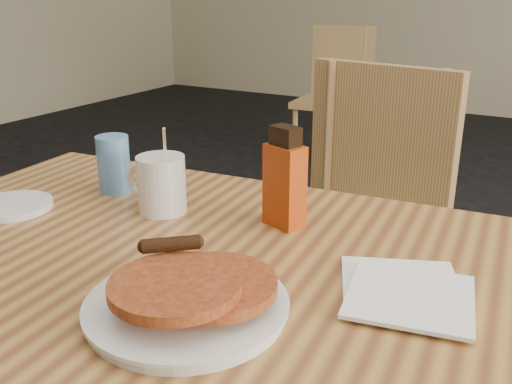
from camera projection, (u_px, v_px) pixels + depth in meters
main_table at (196, 287)px, 0.90m from camera, size 1.35×0.97×0.75m
chair_main_far at (364, 212)px, 1.56m from camera, size 0.51×0.51×0.96m
chair_wall_extra at (336, 85)px, 3.73m from camera, size 0.44×0.44×0.92m
pancake_plate at (188, 297)px, 0.74m from camera, size 0.27×0.27×0.08m
coffee_mug at (160, 183)px, 1.07m from camera, size 0.13×0.09×0.17m
syrup_bottle at (285, 181)px, 1.00m from camera, size 0.08×0.06×0.18m
napkin_stack at (406, 291)px, 0.79m from camera, size 0.23×0.24×0.01m
blue_tumbler at (114, 164)px, 1.18m from camera, size 0.07×0.07×0.12m
side_saucer at (12, 206)px, 1.10m from camera, size 0.18×0.18×0.01m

